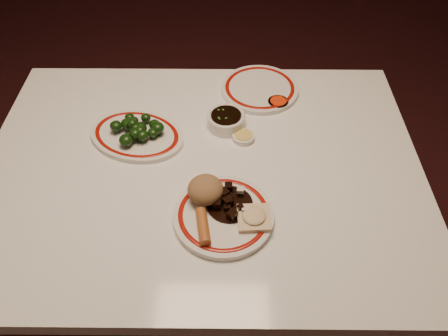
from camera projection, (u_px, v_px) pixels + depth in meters
ground at (209, 293)px, 1.74m from camera, size 7.00×7.00×0.00m
dining_table at (203, 187)px, 1.26m from camera, size 1.20×0.90×0.75m
main_plate at (224, 215)px, 1.06m from camera, size 0.32×0.32×0.02m
rice_mound at (205, 190)px, 1.07m from camera, size 0.09×0.09×0.06m
spring_roll at (203, 226)px, 1.02m from camera, size 0.04×0.10×0.03m
fried_wonton at (254, 217)px, 1.04m from camera, size 0.08×0.08×0.02m
stirfry_heap at (229, 202)px, 1.07m from camera, size 0.12×0.12×0.03m
broccoli_plate at (137, 135)px, 1.26m from camera, size 0.33×0.31×0.02m
broccoli_pile at (137, 128)px, 1.23m from camera, size 0.16×0.13×0.05m
soy_bowl at (226, 120)px, 1.28m from camera, size 0.11×0.11×0.04m
sweet_sour_dish at (278, 103)px, 1.35m from camera, size 0.06×0.06×0.02m
mustard_dish at (244, 137)px, 1.25m from camera, size 0.06×0.06×0.02m
far_plate at (260, 89)px, 1.40m from camera, size 0.32×0.32×0.02m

